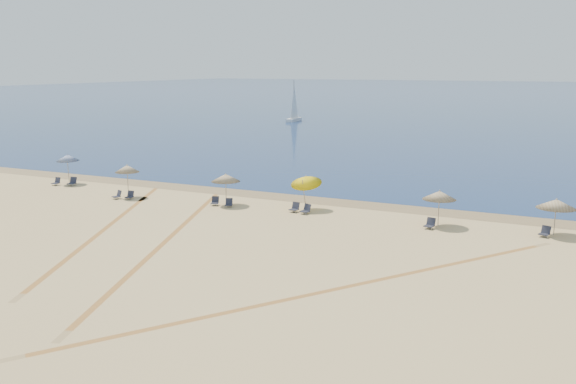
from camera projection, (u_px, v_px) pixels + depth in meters
name	position (u px, v px, depth m)	size (l,w,h in m)	color
ground	(88.00, 310.00, 25.72)	(160.00, 160.00, 0.00)	tan
ocean	(521.00, 94.00, 225.88)	(500.00, 500.00, 0.00)	#0C2151
wet_sand	(310.00, 199.00, 47.07)	(500.00, 500.00, 0.00)	olive
umbrella_0	(67.00, 158.00, 52.85)	(1.94, 1.95, 2.59)	gray
umbrella_1	(127.00, 169.00, 47.48)	(1.86, 1.86, 2.56)	gray
umbrella_2	(226.00, 178.00, 44.79)	(2.13, 2.13, 2.35)	gray
umbrella_3	(306.00, 180.00, 43.38)	(2.21, 2.27, 2.71)	gray
umbrella_4	(439.00, 195.00, 38.85)	(2.13, 2.13, 2.33)	gray
umbrella_5	(556.00, 204.00, 36.71)	(2.29, 2.29, 2.27)	gray
chair_0	(56.00, 182.00, 52.55)	(0.56, 0.65, 0.66)	black
chair_1	(72.00, 182.00, 52.38)	(0.70, 0.79, 0.72)	black
chair_2	(118.00, 195.00, 47.14)	(0.74, 0.78, 0.64)	black
chair_3	(130.00, 195.00, 47.07)	(0.59, 0.67, 0.62)	black
chair_4	(215.00, 201.00, 44.97)	(0.70, 0.75, 0.63)	black
chair_5	(229.00, 203.00, 44.44)	(0.70, 0.74, 0.61)	black
chair_6	(295.00, 208.00, 42.92)	(0.63, 0.72, 0.67)	black
chair_7	(306.00, 210.00, 42.37)	(0.72, 0.78, 0.67)	black
chair_8	(430.00, 224.00, 38.50)	(0.69, 0.76, 0.67)	black
chair_9	(545.00, 232.00, 36.65)	(0.72, 0.77, 0.65)	black
sailboat_1	(294.00, 109.00, 113.13)	(1.54, 5.08, 7.48)	white
tire_tracks	(195.00, 244.00, 35.20)	(56.22, 44.58, 0.00)	tan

